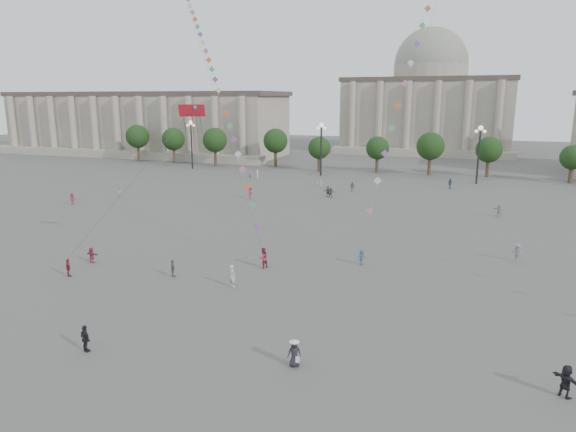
% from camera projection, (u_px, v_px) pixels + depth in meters
% --- Properties ---
extents(ground, '(360.00, 360.00, 0.00)m').
position_uv_depth(ground, '(238.00, 324.00, 35.90)').
color(ground, '#4F4D4A').
rests_on(ground, ground).
extents(hall_west, '(84.00, 26.22, 17.20)m').
position_uv_depth(hall_west, '(142.00, 124.00, 145.17)').
color(hall_west, gray).
rests_on(hall_west, ground).
extents(hall_central, '(48.30, 34.30, 35.50)m').
position_uv_depth(hall_central, '(428.00, 102.00, 150.83)').
color(hall_central, gray).
rests_on(hall_central, ground).
extents(tree_row, '(137.12, 5.12, 8.00)m').
position_uv_depth(tree_row, '(402.00, 148.00, 105.99)').
color(tree_row, '#3C2D1E').
rests_on(tree_row, ground).
extents(lamp_post_far_west, '(2.00, 0.90, 10.65)m').
position_uv_depth(lamp_post_far_west, '(191.00, 136.00, 113.44)').
color(lamp_post_far_west, '#262628').
rests_on(lamp_post_far_west, ground).
extents(lamp_post_mid_west, '(2.00, 0.90, 10.65)m').
position_uv_depth(lamp_post_mid_west, '(321.00, 139.00, 103.31)').
color(lamp_post_mid_west, '#262628').
rests_on(lamp_post_mid_west, ground).
extents(lamp_post_mid_east, '(2.00, 0.90, 10.65)m').
position_uv_depth(lamp_post_mid_east, '(479.00, 144.00, 93.18)').
color(lamp_post_mid_east, '#262628').
rests_on(lamp_post_mid_east, ground).
extents(person_crowd_0, '(1.02, 1.07, 1.79)m').
position_uv_depth(person_crowd_0, '(450.00, 184.00, 89.64)').
color(person_crowd_0, '#314D6F').
rests_on(person_crowd_0, ground).
extents(person_crowd_1, '(1.00, 1.02, 1.66)m').
position_uv_depth(person_crowd_1, '(120.00, 191.00, 82.45)').
color(person_crowd_1, '#BCBCB7').
rests_on(person_crowd_1, ground).
extents(person_crowd_2, '(1.08, 1.30, 1.75)m').
position_uv_depth(person_crowd_2, '(72.00, 199.00, 76.03)').
color(person_crowd_2, maroon).
rests_on(person_crowd_2, ground).
extents(person_crowd_3, '(1.65, 1.48, 1.82)m').
position_uv_depth(person_crowd_3, '(566.00, 381.00, 27.00)').
color(person_crowd_3, black).
rests_on(person_crowd_3, ground).
extents(person_crowd_4, '(1.47, 0.94, 1.52)m').
position_uv_depth(person_crowd_4, '(320.00, 183.00, 90.63)').
color(person_crowd_4, silver).
rests_on(person_crowd_4, ground).
extents(person_crowd_6, '(1.32, 0.99, 1.81)m').
position_uv_depth(person_crowd_6, '(517.00, 252.00, 49.52)').
color(person_crowd_6, slate).
rests_on(person_crowd_6, ground).
extents(person_crowd_7, '(1.71, 0.96, 1.76)m').
position_uv_depth(person_crowd_7, '(499.00, 210.00, 68.45)').
color(person_crowd_7, '#B2B2AE').
rests_on(person_crowd_7, ground).
extents(person_crowd_10, '(0.55, 0.70, 1.69)m').
position_uv_depth(person_crowd_10, '(258.00, 174.00, 100.97)').
color(person_crowd_10, silver).
rests_on(person_crowd_10, ground).
extents(person_crowd_12, '(1.52, 0.61, 1.60)m').
position_uv_depth(person_crowd_12, '(331.00, 193.00, 81.62)').
color(person_crowd_12, '#5E5E63').
rests_on(person_crowd_12, ground).
extents(person_crowd_13, '(0.83, 0.72, 1.92)m').
position_uv_depth(person_crowd_13, '(232.00, 276.00, 42.85)').
color(person_crowd_13, beige).
rests_on(person_crowd_13, ground).
extents(person_crowd_16, '(1.01, 0.43, 1.72)m').
position_uv_depth(person_crowd_16, '(352.00, 187.00, 86.62)').
color(person_crowd_16, slate).
rests_on(person_crowd_16, ground).
extents(person_crowd_17, '(0.84, 1.32, 1.94)m').
position_uv_depth(person_crowd_17, '(250.00, 193.00, 80.50)').
color(person_crowd_17, maroon).
rests_on(person_crowd_17, ground).
extents(person_crowd_18, '(0.78, 0.60, 1.91)m').
position_uv_depth(person_crowd_18, '(250.00, 174.00, 100.04)').
color(person_crowd_18, slate).
rests_on(person_crowd_18, ground).
extents(person_crowd_19, '(1.71, 1.11, 1.76)m').
position_uv_depth(person_crowd_19, '(328.00, 191.00, 82.16)').
color(person_crowd_19, '#5E5D62').
rests_on(person_crowd_19, ground).
extents(tourist_0, '(1.03, 0.85, 1.64)m').
position_uv_depth(tourist_0, '(68.00, 268.00, 45.37)').
color(tourist_0, maroon).
rests_on(tourist_0, ground).
extents(tourist_1, '(1.12, 0.78, 1.76)m').
position_uv_depth(tourist_1, '(85.00, 339.00, 31.84)').
color(tourist_1, black).
rests_on(tourist_1, ground).
extents(tourist_2, '(1.43, 0.51, 1.52)m').
position_uv_depth(tourist_2, '(92.00, 255.00, 49.21)').
color(tourist_2, '#A02B42').
rests_on(tourist_2, ground).
extents(tourist_3, '(0.94, 0.92, 1.58)m').
position_uv_depth(tourist_3, '(173.00, 268.00, 45.30)').
color(tourist_3, slate).
rests_on(tourist_3, ground).
extents(kite_flyer_0, '(1.07, 1.17, 1.94)m').
position_uv_depth(kite_flyer_0, '(263.00, 258.00, 47.67)').
color(kite_flyer_0, maroon).
rests_on(kite_flyer_0, ground).
extents(kite_flyer_1, '(1.05, 1.07, 1.48)m').
position_uv_depth(kite_flyer_1, '(362.00, 257.00, 48.60)').
color(kite_flyer_1, navy).
rests_on(kite_flyer_1, ground).
extents(hat_person, '(0.96, 0.87, 1.69)m').
position_uv_depth(hat_person, '(294.00, 353.00, 30.10)').
color(hat_person, black).
rests_on(hat_person, ground).
extents(dragon_kite, '(6.30, 3.04, 17.17)m').
position_uv_depth(dragon_kite, '(191.00, 120.00, 43.38)').
color(dragon_kite, red).
rests_on(dragon_kite, ground).
extents(kite_train_west, '(29.52, 34.39, 57.85)m').
position_uv_depth(kite_train_west, '(206.00, 56.00, 65.23)').
color(kite_train_west, '#3F3F3F').
rests_on(kite_train_west, ground).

